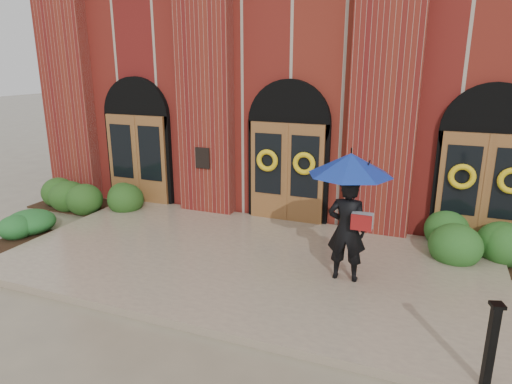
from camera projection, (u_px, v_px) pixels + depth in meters
The scene contains 7 objects.
ground at pixel (245, 267), 9.45m from camera, with size 90.00×90.00×0.00m, color gray.
landing at pixel (248, 261), 9.56m from camera, with size 10.00×5.30×0.15m, color tan.
church_building at pixel (340, 78), 16.31m from camera, with size 16.20×12.53×7.00m.
man_with_umbrella at pixel (349, 193), 8.17m from camera, with size 1.58×1.58×2.41m.
metal_post at pixel (491, 344), 5.61m from camera, with size 0.20×0.20×1.17m.
hedge_wall_left at pixel (91, 194), 13.18m from camera, with size 3.15×1.26×0.81m, color #234918.
hedge_front_left at pixel (32, 232), 10.63m from camera, with size 1.51×1.30×0.54m, color #1E5923.
Camera 1 is at (3.40, -7.94, 4.12)m, focal length 32.00 mm.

